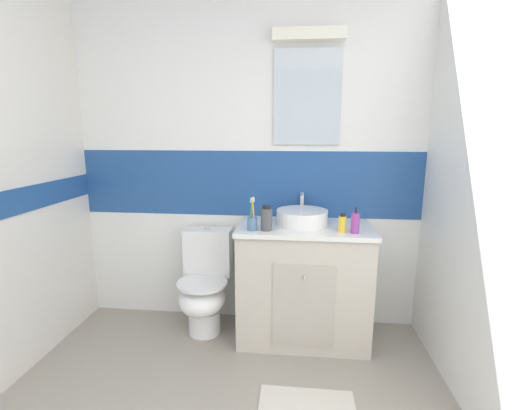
% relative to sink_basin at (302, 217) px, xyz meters
% --- Properties ---
extents(wall_back_tiled, '(3.20, 0.20, 2.50)m').
position_rel_sink_basin_xyz_m(wall_back_tiled, '(-0.41, 0.29, 0.35)').
color(wall_back_tiled, white).
rests_on(wall_back_tiled, ground_plane).
extents(vanity_cabinet, '(0.93, 0.54, 0.85)m').
position_rel_sink_basin_xyz_m(vanity_cabinet, '(0.02, -0.02, -0.48)').
color(vanity_cabinet, beige).
rests_on(vanity_cabinet, ground_plane).
extents(sink_basin, '(0.36, 0.40, 0.20)m').
position_rel_sink_basin_xyz_m(sink_basin, '(0.00, 0.00, 0.00)').
color(sink_basin, white).
rests_on(sink_basin, vanity_cabinet).
extents(toilet, '(0.37, 0.50, 0.78)m').
position_rel_sink_basin_xyz_m(toilet, '(-0.71, -0.01, -0.55)').
color(toilet, white).
rests_on(toilet, ground_plane).
extents(toothbrush_cup, '(0.07, 0.07, 0.22)m').
position_rel_sink_basin_xyz_m(toothbrush_cup, '(-0.33, -0.18, -0.00)').
color(toothbrush_cup, '#4C7299').
rests_on(toothbrush_cup, vanity_cabinet).
extents(soap_dispenser, '(0.06, 0.06, 0.17)m').
position_rel_sink_basin_xyz_m(soap_dispenser, '(0.34, -0.18, 0.01)').
color(soap_dispenser, '#993F99').
rests_on(soap_dispenser, vanity_cabinet).
extents(lotion_bottle_short, '(0.05, 0.05, 0.13)m').
position_rel_sink_basin_xyz_m(lotion_bottle_short, '(0.26, -0.17, 0.00)').
color(lotion_bottle_short, yellow).
rests_on(lotion_bottle_short, vanity_cabinet).
extents(mouthwash_bottle, '(0.08, 0.08, 0.17)m').
position_rel_sink_basin_xyz_m(mouthwash_bottle, '(-0.24, -0.18, 0.02)').
color(mouthwash_bottle, '#4C4C51').
rests_on(mouthwash_bottle, vanity_cabinet).
extents(bath_mat, '(0.53, 0.34, 0.01)m').
position_rel_sink_basin_xyz_m(bath_mat, '(0.04, -0.76, -0.90)').
color(bath_mat, beige).
rests_on(bath_mat, ground_plane).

